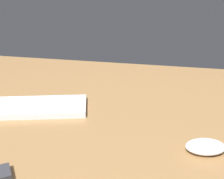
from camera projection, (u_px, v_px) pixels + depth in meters
The scene contains 3 objects.
desk at pixel (120, 123), 107.83cm from camera, with size 140.00×84.00×2.00cm, color olive.
keyboard at pixel (31, 107), 112.01cm from camera, with size 34.80×11.43×1.93cm, color silver.
computer_mouse at pixel (206, 147), 93.20cm from camera, with size 10.60×6.54×3.22cm, color silver.
Camera 1 is at (10.96, -89.56, 60.95)cm, focal length 57.05 mm.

